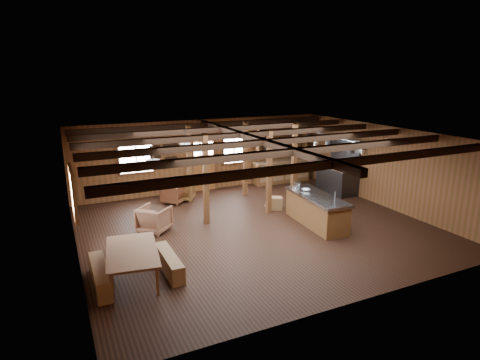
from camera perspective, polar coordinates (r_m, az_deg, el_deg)
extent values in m
cube|color=black|center=(12.21, 2.23, -6.80)|extent=(10.00, 9.00, 0.02)
cube|color=black|center=(11.47, 2.38, 6.39)|extent=(10.00, 9.00, 0.02)
cube|color=brown|center=(10.53, -22.72, -3.46)|extent=(0.02, 9.00, 2.80)
cube|color=brown|center=(14.70, 19.91, 1.82)|extent=(0.02, 9.00, 2.80)
cube|color=brown|center=(15.79, -5.27, 3.51)|extent=(10.00, 0.02, 2.80)
cube|color=brown|center=(8.25, 17.04, -7.93)|extent=(10.00, 0.02, 2.80)
cube|color=black|center=(8.60, 13.21, 2.23)|extent=(9.80, 0.12, 0.18)
cube|color=black|center=(9.79, 7.80, 4.01)|extent=(9.80, 0.12, 0.18)
cube|color=black|center=(11.06, 3.57, 5.37)|extent=(9.80, 0.12, 0.18)
cube|color=black|center=(12.38, 0.22, 6.43)|extent=(9.80, 0.12, 0.18)
cube|color=black|center=(13.73, -2.49, 7.26)|extent=(9.80, 0.12, 0.18)
cube|color=black|center=(14.93, -4.44, 7.85)|extent=(9.80, 0.12, 0.18)
cube|color=black|center=(11.49, 2.37, 5.75)|extent=(0.18, 8.82, 0.18)
cube|color=#452B13|center=(12.18, -4.89, 0.08)|extent=(0.15, 0.15, 2.80)
cube|color=#452B13|center=(14.27, -7.24, 2.22)|extent=(0.15, 0.15, 2.80)
cube|color=#452B13|center=(13.08, 4.17, 1.13)|extent=(0.15, 0.15, 2.80)
cube|color=#452B13|center=(15.07, 0.74, 3.02)|extent=(0.15, 0.15, 2.80)
cube|color=#452B13|center=(14.72, 7.71, 2.60)|extent=(0.15, 0.15, 2.80)
cube|color=brown|center=(15.93, -5.13, 0.48)|extent=(0.90, 0.06, 1.10)
cube|color=#452B13|center=(15.66, -6.82, 2.06)|extent=(0.06, 0.08, 2.10)
cube|color=#452B13|center=(15.98, -3.55, 2.40)|extent=(0.06, 0.08, 2.10)
cube|color=#452B13|center=(15.61, -5.26, 6.07)|extent=(1.02, 0.08, 0.06)
cube|color=white|center=(15.71, -5.21, 4.01)|extent=(0.84, 0.02, 0.90)
cube|color=white|center=(15.04, -14.58, 3.29)|extent=(1.20, 0.02, 1.20)
cube|color=#452B13|center=(15.04, -14.58, 3.29)|extent=(1.32, 0.06, 1.32)
cube|color=white|center=(16.19, -0.89, 4.58)|extent=(0.90, 0.02, 1.20)
cube|color=#452B13|center=(16.19, -0.89, 4.58)|extent=(1.02, 0.06, 1.32)
cube|color=white|center=(10.95, -22.71, -1.68)|extent=(0.02, 1.20, 1.20)
cube|color=#452B13|center=(10.95, -22.71, -1.68)|extent=(0.14, 1.24, 1.32)
cube|color=beige|center=(15.29, -9.84, 4.50)|extent=(0.50, 0.03, 0.40)
cube|color=black|center=(15.28, -9.83, 4.50)|extent=(0.55, 0.02, 0.45)
cube|color=beige|center=(15.16, -12.01, 3.92)|extent=(0.35, 0.03, 0.45)
cube|color=black|center=(15.15, -12.00, 3.92)|extent=(0.40, 0.02, 0.50)
cube|color=beige|center=(15.38, -9.75, 2.67)|extent=(0.40, 0.03, 0.30)
cube|color=black|center=(15.37, -9.74, 2.66)|extent=(0.45, 0.02, 0.35)
cube|color=brown|center=(17.17, 5.88, 1.17)|extent=(2.50, 0.55, 0.90)
cube|color=olive|center=(17.04, 5.96, 2.73)|extent=(2.55, 0.60, 0.06)
cube|color=brown|center=(17.01, 5.88, 4.32)|extent=(2.30, 0.35, 0.04)
cube|color=brown|center=(16.95, 5.91, 5.48)|extent=(2.30, 0.35, 0.04)
cube|color=brown|center=(16.89, 5.94, 6.65)|extent=(2.30, 0.35, 0.04)
cube|color=brown|center=(16.39, 2.45, 5.23)|extent=(0.04, 0.35, 1.40)
cube|color=brown|center=(17.56, 9.15, 5.71)|extent=(0.04, 0.35, 1.40)
cylinder|color=#302F32|center=(10.49, -12.37, 3.94)|extent=(0.02, 0.02, 0.45)
cone|color=white|center=(10.55, -12.27, 2.21)|extent=(0.36, 0.36, 0.22)
cylinder|color=#302F32|center=(12.77, -7.86, 6.08)|extent=(0.02, 0.02, 0.45)
cone|color=white|center=(12.83, -7.81, 4.64)|extent=(0.36, 0.36, 0.22)
cylinder|color=#302F32|center=(13.34, 13.04, 6.10)|extent=(0.04, 3.00, 0.04)
cylinder|color=#302F32|center=(12.41, 17.20, 4.68)|extent=(0.01, 0.01, 0.21)
cylinder|color=#AFB1B6|center=(12.44, 17.14, 3.89)|extent=(0.21, 0.21, 0.14)
cylinder|color=#302F32|center=(12.81, 15.57, 4.96)|extent=(0.01, 0.01, 0.27)
cylinder|color=#302F32|center=(12.84, 15.51, 4.06)|extent=(0.21, 0.21, 0.14)
cylinder|color=#302F32|center=(13.14, 13.64, 5.31)|extent=(0.01, 0.01, 0.28)
cylinder|color=#AFB1B6|center=(13.18, 13.59, 4.40)|extent=(0.27, 0.27, 0.14)
cylinder|color=#302F32|center=(13.61, 12.55, 5.93)|extent=(0.01, 0.01, 0.17)
cylinder|color=#302F32|center=(13.63, 12.51, 5.28)|extent=(0.22, 0.22, 0.14)
cylinder|color=#302F32|center=(14.00, 10.93, 6.01)|extent=(0.01, 0.01, 0.29)
cylinder|color=#AFB1B6|center=(14.03, 10.88, 5.14)|extent=(0.21, 0.21, 0.14)
cylinder|color=#302F32|center=(14.44, 9.80, 6.59)|extent=(0.01, 0.01, 0.16)
cylinder|color=#302F32|center=(14.47, 9.78, 5.99)|extent=(0.24, 0.24, 0.14)
cube|color=brown|center=(12.52, 10.78, -4.36)|extent=(0.95, 2.45, 0.86)
cube|color=#AFB1B6|center=(12.38, 10.89, -2.31)|extent=(1.04, 2.55, 0.08)
cylinder|color=#302F32|center=(11.92, 12.57, -3.07)|extent=(0.44, 0.44, 0.06)
cylinder|color=#AFB1B6|center=(12.00, 13.37, -2.25)|extent=(0.03, 0.03, 0.30)
cube|color=olive|center=(13.76, 5.07, -3.31)|extent=(0.58, 0.50, 0.43)
cube|color=#302F32|center=(16.06, 13.66, -0.01)|extent=(0.86, 1.62, 0.97)
cube|color=#AFB1B6|center=(15.94, 13.77, 1.76)|extent=(0.89, 1.64, 0.04)
cube|color=#302F32|center=(16.03, 14.79, 3.85)|extent=(0.12, 1.62, 1.08)
cube|color=#AFB1B6|center=(15.86, 14.59, 5.73)|extent=(0.40, 1.73, 0.05)
imported|color=brown|center=(9.52, -14.74, -11.53)|extent=(1.37, 2.11, 0.69)
cube|color=olive|center=(9.50, -19.24, -12.76)|extent=(0.32, 1.70, 0.47)
cube|color=olive|center=(9.72, -10.04, -11.51)|extent=(0.30, 1.60, 0.44)
imported|color=brown|center=(14.56, -9.44, -1.93)|extent=(1.03, 1.04, 0.68)
imported|color=brown|center=(14.84, -7.95, -1.52)|extent=(1.01, 1.02, 0.68)
imported|color=brown|center=(12.05, -12.12, -5.47)|extent=(1.17, 1.17, 0.76)
cylinder|color=#AFB1B6|center=(13.04, 8.13, -0.74)|extent=(0.27, 0.27, 0.16)
imported|color=silver|center=(12.72, 9.34, -1.42)|extent=(0.35, 0.35, 0.07)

